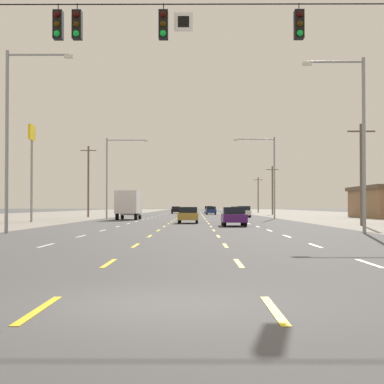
# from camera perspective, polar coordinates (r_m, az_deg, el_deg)

# --- Properties ---
(ground_plane) EXTENTS (572.00, 572.00, 0.00)m
(ground_plane) POSITION_cam_1_polar(r_m,az_deg,el_deg) (75.83, -0.14, -2.46)
(ground_plane) COLOR #4C4C4F
(lane_markings) EXTENTS (10.64, 227.60, 0.01)m
(lane_markings) POSITION_cam_1_polar(r_m,az_deg,el_deg) (114.32, 0.01, -2.06)
(lane_markings) COLOR white
(lane_markings) RESTS_ON ground
(signal_span_wire) EXTENTS (27.74, 0.53, 8.95)m
(signal_span_wire) POSITION_cam_1_polar(r_m,az_deg,el_deg) (20.29, -1.83, 9.96)
(signal_span_wire) COLOR brown
(signal_span_wire) RESTS_ON ground
(sedan_inner_right_nearest) EXTENTS (1.80, 4.50, 1.46)m
(sedan_inner_right_nearest) POSITION_cam_1_polar(r_m,az_deg,el_deg) (48.07, 3.83, -2.23)
(sedan_inner_right_nearest) COLOR #4C196B
(sedan_inner_right_nearest) RESTS_ON ground
(sedan_center_turn_near) EXTENTS (1.80, 4.50, 1.46)m
(sedan_center_turn_near) POSITION_cam_1_polar(r_m,az_deg,el_deg) (56.04, -0.35, -2.10)
(sedan_center_turn_near) COLOR #B28C33
(sedan_center_turn_near) RESTS_ON ground
(box_truck_far_left_mid) EXTENTS (2.40, 7.20, 3.23)m
(box_truck_far_left_mid) POSITION_cam_1_polar(r_m,az_deg,el_deg) (70.84, -5.81, -1.05)
(box_truck_far_left_mid) COLOR white
(box_truck_far_left_mid) RESTS_ON ground
(hatchback_far_right_midfar) EXTENTS (1.72, 3.90, 1.54)m
(hatchback_far_right_midfar) POSITION_cam_1_polar(r_m,az_deg,el_deg) (84.98, 4.76, -1.80)
(hatchback_far_right_midfar) COLOR white
(hatchback_far_right_midfar) RESTS_ON ground
(sedan_far_right_far) EXTENTS (1.80, 4.50, 1.46)m
(sedan_far_right_far) POSITION_cam_1_polar(r_m,az_deg,el_deg) (100.49, 4.08, -1.74)
(sedan_far_right_far) COLOR black
(sedan_far_right_far) RESTS_ON ground
(sedan_inner_right_farther) EXTENTS (1.80, 4.50, 1.46)m
(sedan_inner_right_farther) POSITION_cam_1_polar(r_m,az_deg,el_deg) (112.53, 1.75, -1.69)
(sedan_inner_right_farther) COLOR navy
(sedan_inner_right_farther) RESTS_ON ground
(sedan_inner_left_farthest) EXTENTS (1.80, 4.50, 1.46)m
(sedan_inner_left_farthest) POSITION_cam_1_polar(r_m,az_deg,el_deg) (126.92, -1.48, -1.64)
(sedan_inner_left_farthest) COLOR black
(sedan_inner_left_farthest) RESTS_ON ground
(hatchback_inner_right_distant_a) EXTENTS (1.72, 3.90, 1.54)m
(hatchback_inner_right_distant_a) POSITION_cam_1_polar(r_m,az_deg,el_deg) (131.01, 1.52, -1.62)
(hatchback_inner_right_distant_a) COLOR silver
(hatchback_inner_right_distant_a) RESTS_ON ground
(pole_sign_left_row_1) EXTENTS (0.24, 2.00, 9.43)m
(pole_sign_left_row_1) POSITION_cam_1_polar(r_m,az_deg,el_deg) (62.69, -14.43, 3.77)
(pole_sign_left_row_1) COLOR gray
(pole_sign_left_row_1) RESTS_ON ground
(streetlight_left_row_0) EXTENTS (3.88, 0.26, 10.43)m
(streetlight_left_row_0) POSITION_cam_1_polar(r_m,az_deg,el_deg) (37.08, -16.03, 5.61)
(streetlight_left_row_0) COLOR gray
(streetlight_left_row_0) RESTS_ON ground
(streetlight_right_row_0) EXTENTS (3.56, 0.26, 10.00)m
(streetlight_right_row_0) POSITION_cam_1_polar(r_m,az_deg,el_deg) (36.75, 14.94, 5.25)
(streetlight_right_row_0) COLOR gray
(streetlight_right_row_0) RESTS_ON ground
(streetlight_left_row_1) EXTENTS (5.11, 0.26, 9.79)m
(streetlight_left_row_1) POSITION_cam_1_polar(r_m,az_deg,el_deg) (76.14, -7.37, 1.91)
(streetlight_left_row_1) COLOR gray
(streetlight_left_row_1) RESTS_ON ground
(streetlight_right_row_1) EXTENTS (5.10, 0.26, 9.89)m
(streetlight_right_row_1) POSITION_cam_1_polar(r_m,az_deg,el_deg) (76.00, 7.11, 1.95)
(streetlight_right_row_1) COLOR gray
(streetlight_right_row_1) RESTS_ON ground
(utility_pole_right_row_0) EXTENTS (2.20, 0.26, 8.08)m
(utility_pole_right_row_0) POSITION_cam_1_polar(r_m,az_deg,el_deg) (51.23, 15.22, 1.76)
(utility_pole_right_row_0) COLOR brown
(utility_pole_right_row_0) RESTS_ON ground
(utility_pole_left_row_1) EXTENTS (2.20, 0.26, 9.91)m
(utility_pole_left_row_1) POSITION_cam_1_polar(r_m,az_deg,el_deg) (88.16, -9.45, 1.07)
(utility_pole_left_row_1) COLOR brown
(utility_pole_left_row_1) RESTS_ON ground
(utility_pole_right_row_2) EXTENTS (2.20, 0.26, 8.64)m
(utility_pole_right_row_2) POSITION_cam_1_polar(r_m,az_deg,el_deg) (111.69, 7.36, 0.24)
(utility_pole_right_row_2) COLOR brown
(utility_pole_right_row_2) RESTS_ON ground
(utility_pole_right_row_3) EXTENTS (2.20, 0.26, 8.27)m
(utility_pole_right_row_3) POSITION_cam_1_polar(r_m,az_deg,el_deg) (146.60, 6.06, -0.19)
(utility_pole_right_row_3) COLOR brown
(utility_pole_right_row_3) RESTS_ON ground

